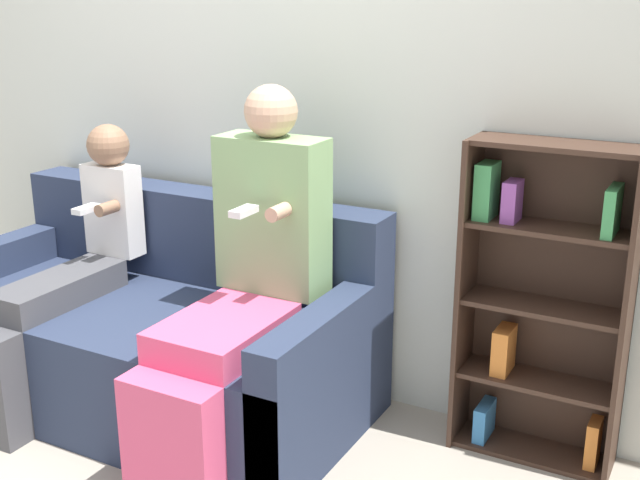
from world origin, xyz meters
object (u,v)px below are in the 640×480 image
child_seated (65,271)px  bookshelf (542,302)px  adult_seated (243,275)px  couch (156,335)px

child_seated → bookshelf: (1.78, 0.51, 0.02)m
child_seated → bookshelf: bookshelf is taller
adult_seated → child_seated: size_ratio=1.19×
bookshelf → adult_seated: bearing=-154.3°
child_seated → adult_seated: bearing=3.7°
couch → adult_seated: bearing=-11.3°
bookshelf → couch: bearing=-166.3°
couch → bookshelf: 1.54m
couch → child_seated: 0.44m
adult_seated → bookshelf: adult_seated is taller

